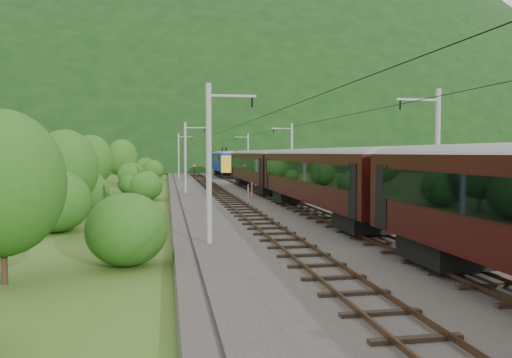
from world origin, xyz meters
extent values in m
plane|color=#304C17|center=(0.00, 0.00, 0.00)|extent=(600.00, 600.00, 0.00)
cube|color=#38332D|center=(0.00, 10.00, 0.15)|extent=(14.00, 220.00, 0.30)
cube|color=brown|center=(-3.12, 10.00, 0.49)|extent=(0.08, 220.00, 0.15)
cube|color=brown|center=(-1.68, 10.00, 0.49)|extent=(0.08, 220.00, 0.15)
cube|color=black|center=(-2.40, 10.00, 0.36)|extent=(2.40, 220.00, 0.12)
cube|color=brown|center=(1.68, 10.00, 0.49)|extent=(0.08, 220.00, 0.15)
cube|color=brown|center=(3.12, 10.00, 0.49)|extent=(0.08, 220.00, 0.15)
cube|color=black|center=(2.40, 10.00, 0.36)|extent=(2.40, 220.00, 0.12)
cylinder|color=gray|center=(-6.20, 0.00, 4.30)|extent=(0.28, 0.28, 8.00)
cube|color=gray|center=(-5.00, 0.00, 7.70)|extent=(2.40, 0.12, 0.12)
cylinder|color=black|center=(-4.00, 0.00, 7.40)|extent=(0.10, 0.10, 0.50)
cylinder|color=gray|center=(-6.20, 32.00, 4.30)|extent=(0.28, 0.28, 8.00)
cube|color=gray|center=(-5.00, 32.00, 7.70)|extent=(2.40, 0.12, 0.12)
cylinder|color=black|center=(-4.00, 32.00, 7.40)|extent=(0.10, 0.10, 0.50)
cylinder|color=gray|center=(-6.20, 64.00, 4.30)|extent=(0.28, 0.28, 8.00)
cube|color=gray|center=(-5.00, 64.00, 7.70)|extent=(2.40, 0.12, 0.12)
cylinder|color=black|center=(-4.00, 64.00, 7.40)|extent=(0.10, 0.10, 0.50)
cylinder|color=gray|center=(-6.20, 96.00, 4.30)|extent=(0.28, 0.28, 8.00)
cube|color=gray|center=(-5.00, 96.00, 7.70)|extent=(2.40, 0.12, 0.12)
cylinder|color=black|center=(-4.00, 96.00, 7.40)|extent=(0.10, 0.10, 0.50)
cylinder|color=gray|center=(-6.20, 128.00, 4.30)|extent=(0.28, 0.28, 8.00)
cube|color=gray|center=(-5.00, 128.00, 7.70)|extent=(2.40, 0.12, 0.12)
cylinder|color=black|center=(-4.00, 128.00, 7.40)|extent=(0.10, 0.10, 0.50)
cylinder|color=gray|center=(6.20, 0.00, 4.30)|extent=(0.28, 0.28, 8.00)
cube|color=gray|center=(5.00, 0.00, 7.70)|extent=(2.40, 0.12, 0.12)
cylinder|color=black|center=(4.00, 0.00, 7.40)|extent=(0.10, 0.10, 0.50)
cylinder|color=gray|center=(6.20, 32.00, 4.30)|extent=(0.28, 0.28, 8.00)
cube|color=gray|center=(5.00, 32.00, 7.70)|extent=(2.40, 0.12, 0.12)
cylinder|color=black|center=(4.00, 32.00, 7.40)|extent=(0.10, 0.10, 0.50)
cylinder|color=gray|center=(6.20, 64.00, 4.30)|extent=(0.28, 0.28, 8.00)
cube|color=gray|center=(5.00, 64.00, 7.70)|extent=(2.40, 0.12, 0.12)
cylinder|color=black|center=(4.00, 64.00, 7.40)|extent=(0.10, 0.10, 0.50)
cylinder|color=gray|center=(6.20, 96.00, 4.30)|extent=(0.28, 0.28, 8.00)
cube|color=gray|center=(5.00, 96.00, 7.70)|extent=(2.40, 0.12, 0.12)
cylinder|color=black|center=(4.00, 96.00, 7.40)|extent=(0.10, 0.10, 0.50)
cylinder|color=gray|center=(6.20, 128.00, 4.30)|extent=(0.28, 0.28, 8.00)
cube|color=gray|center=(5.00, 128.00, 7.70)|extent=(2.40, 0.12, 0.12)
cylinder|color=black|center=(4.00, 128.00, 7.40)|extent=(0.10, 0.10, 0.50)
cylinder|color=black|center=(-2.40, 10.00, 7.10)|extent=(0.03, 198.00, 0.03)
cylinder|color=black|center=(2.40, 10.00, 7.10)|extent=(0.03, 198.00, 0.03)
ellipsoid|color=black|center=(0.00, 260.00, 0.00)|extent=(504.00, 360.00, 244.00)
cube|color=black|center=(2.40, -7.18, 1.06)|extent=(2.38, 3.46, 0.97)
cube|color=black|center=(2.40, 9.34, 3.17)|extent=(3.14, 23.81, 3.25)
cylinder|color=slate|center=(2.40, 9.34, 4.63)|extent=(3.14, 23.70, 3.14)
cube|color=black|center=(0.81, 9.34, 3.56)|extent=(0.05, 20.96, 1.24)
cube|color=black|center=(3.99, 9.34, 3.56)|extent=(0.05, 20.96, 1.24)
cube|color=black|center=(2.40, 1.00, 1.06)|extent=(2.38, 3.46, 0.97)
cube|color=black|center=(2.40, 17.67, 1.06)|extent=(2.38, 3.46, 0.97)
cube|color=black|center=(2.40, 34.19, 3.17)|extent=(3.14, 23.81, 3.25)
cylinder|color=slate|center=(2.40, 34.19, 4.63)|extent=(3.14, 23.70, 3.14)
cube|color=black|center=(0.81, 34.19, 3.56)|extent=(0.05, 20.96, 1.24)
cube|color=black|center=(3.99, 34.19, 3.56)|extent=(0.05, 20.96, 1.24)
cube|color=black|center=(2.40, 25.86, 1.06)|extent=(2.38, 3.46, 0.97)
cube|color=black|center=(2.40, 42.53, 1.06)|extent=(2.38, 3.46, 0.97)
cube|color=navy|center=(2.40, 68.79, 3.17)|extent=(3.14, 19.48, 3.25)
cylinder|color=slate|center=(2.40, 68.79, 4.63)|extent=(3.14, 19.39, 3.14)
cube|color=black|center=(0.81, 68.79, 3.56)|extent=(0.05, 17.15, 1.24)
cube|color=black|center=(3.99, 68.79, 3.56)|extent=(0.05, 17.15, 1.24)
cube|color=black|center=(2.40, 61.97, 1.06)|extent=(2.38, 3.46, 0.97)
cube|color=black|center=(2.40, 75.61, 1.06)|extent=(2.38, 3.46, 0.97)
cube|color=yellow|center=(2.40, 78.33, 2.95)|extent=(3.20, 0.50, 2.92)
cube|color=yellow|center=(2.40, 59.25, 2.95)|extent=(3.20, 0.50, 2.92)
cube|color=black|center=(2.40, 71.79, 5.39)|extent=(0.08, 1.60, 0.97)
cylinder|color=red|center=(-0.16, 24.78, 1.00)|extent=(0.15, 0.15, 1.40)
cylinder|color=red|center=(0.38, 25.75, 1.05)|extent=(0.16, 0.16, 1.50)
cylinder|color=black|center=(-3.59, 61.46, 1.44)|extent=(0.16, 0.16, 2.28)
sphere|color=red|center=(-3.59, 61.46, 2.64)|extent=(0.27, 0.27, 0.27)
ellipsoid|color=#265316|center=(-9.97, -3.15, 1.58)|extent=(3.50, 3.50, 3.15)
ellipsoid|color=#265316|center=(-14.97, 6.88, 1.92)|extent=(4.27, 4.27, 3.85)
ellipsoid|color=#265316|center=(-14.68, 16.25, 1.72)|extent=(3.82, 3.82, 3.44)
ellipsoid|color=#265316|center=(-10.34, 26.89, 1.48)|extent=(3.28, 3.28, 2.96)
ellipsoid|color=#265316|center=(-12.78, 35.89, 1.13)|extent=(2.52, 2.52, 2.26)
ellipsoid|color=#265316|center=(-13.11, 46.58, 1.76)|extent=(3.91, 3.91, 3.52)
ellipsoid|color=#265316|center=(-11.23, 57.42, 1.02)|extent=(2.27, 2.27, 2.04)
ellipsoid|color=#265316|center=(-10.73, 66.87, 1.79)|extent=(3.97, 3.97, 3.58)
ellipsoid|color=#265316|center=(-10.63, 75.18, 1.01)|extent=(2.25, 2.25, 2.03)
ellipsoid|color=#265316|center=(-12.80, 85.01, 1.94)|extent=(4.31, 4.31, 3.88)
ellipsoid|color=#265316|center=(-13.32, 95.50, 1.98)|extent=(4.40, 4.40, 3.96)
cylinder|color=black|center=(-14.19, -5.45, 1.75)|extent=(0.24, 0.24, 3.50)
ellipsoid|color=#265316|center=(-14.19, -5.45, 3.75)|extent=(4.50, 4.50, 5.40)
cylinder|color=black|center=(-15.25, 11.69, 1.76)|extent=(0.24, 0.24, 3.52)
ellipsoid|color=#265316|center=(-15.25, 11.69, 3.77)|extent=(4.53, 4.53, 5.43)
cylinder|color=black|center=(-16.63, 33.40, 1.87)|extent=(0.24, 0.24, 3.73)
ellipsoid|color=#265316|center=(-16.63, 33.40, 4.00)|extent=(4.80, 4.80, 5.76)
cylinder|color=black|center=(-15.20, 56.36, 1.90)|extent=(0.24, 0.24, 3.80)
ellipsoid|color=#265316|center=(-15.20, 56.36, 4.07)|extent=(4.89, 4.89, 5.87)
ellipsoid|color=#265316|center=(12.58, 4.91, 1.30)|extent=(2.90, 2.90, 2.61)
ellipsoid|color=#265316|center=(13.34, 18.18, 0.85)|extent=(1.88, 1.88, 1.69)
ellipsoid|color=#265316|center=(9.72, 33.79, 1.05)|extent=(2.34, 2.34, 2.10)
ellipsoid|color=#265316|center=(13.38, 48.19, 0.77)|extent=(1.72, 1.72, 1.55)
ellipsoid|color=#265316|center=(13.34, 64.55, 0.90)|extent=(2.00, 2.00, 1.80)
camera|label=1|loc=(-8.27, -24.92, 4.84)|focal=35.00mm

